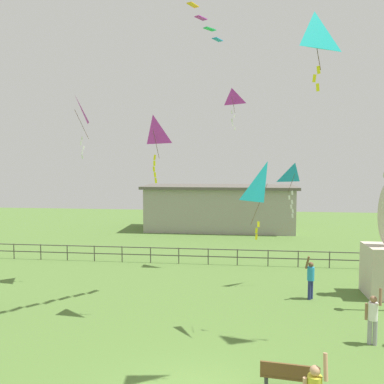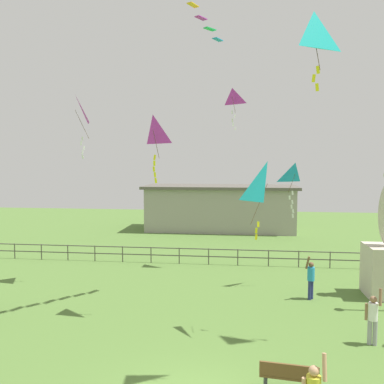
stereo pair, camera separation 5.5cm
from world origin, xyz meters
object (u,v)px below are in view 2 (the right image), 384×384
Objects in this scene: kite_3 at (314,34)px; kite_5 at (75,112)px; park_bench at (289,376)px; person_3 at (311,277)px; person_5 at (373,316)px; kite_4 at (232,98)px; kite_0 at (267,185)px; kite_6 at (295,176)px; kite_1 at (153,132)px.

kite_5 is at bearing 140.94° from kite_3.
park_bench is 0.79× the size of person_3.
person_3 is at bearing -5.19° from kite_5.
kite_4 is (-4.83, 8.90, 8.50)m from person_5.
kite_5 is at bearing 174.81° from person_3.
person_3 is 10.88m from kite_3.
kite_3 is (0.90, -3.47, 4.11)m from kite_0.
kite_5 is at bearing 156.60° from person_5.
person_3 is 13.29m from kite_5.
park_bench is at bearing -81.68° from kite_4.
person_3 reaches higher than park_bench.
kite_3 is 0.78× the size of kite_6.
kite_5 is at bearing 153.40° from kite_0.
kite_4 is at bearing 134.25° from kite_6.
kite_0 is at bearing -7.78° from kite_1.
kite_0 is (-0.36, 4.08, 4.73)m from park_bench.
kite_0 is at bearing -122.47° from person_3.
person_5 is 0.86× the size of kite_4.
kite_1 reaches higher than kite_6.
person_3 reaches higher than person_5.
kite_6 is (3.01, -3.09, -4.11)m from kite_4.
kite_3 reaches higher than person_5.
person_3 is 5.85m from kite_0.
kite_1 is at bearing 172.22° from kite_0.
kite_3 is (5.10, -4.04, 2.16)m from kite_1.
person_5 is at bearing -73.70° from person_3.
person_5 is (1.26, -4.30, -0.01)m from person_3.
kite_4 is at bearing 99.93° from kite_0.
kite_4 reaches higher than person_3.
kite_4 reaches higher than park_bench.
kite_4 is at bearing 98.32° from park_bench.
kite_1 is 8.28m from kite_4.
kite_6 is at bearing 71.90° from kite_0.
kite_4 is (-1.40, 8.02, 4.27)m from kite_0.
kite_0 is at bearing 104.57° from kite_3.
kite_5 reaches higher than person_3.
park_bench is at bearing -42.79° from kite_5.
kite_6 is at bearing 36.86° from kite_1.
person_3 is 4.67m from kite_6.
person_5 is 13.22m from kite_4.
kite_0 is at bearing -26.60° from kite_5.
kite_3 is at bearing -78.65° from kite_4.
kite_6 is (-1.82, 5.81, 4.39)m from person_5.
person_5 is at bearing -72.60° from kite_6.
kite_1 reaches higher than person_5.
kite_0 is 0.86× the size of kite_5.
kite_1 is (-4.56, 4.65, 6.67)m from park_bench.
park_bench is 0.60× the size of kite_1.
kite_0 reaches higher than kite_6.
kite_0 is at bearing 165.54° from person_5.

